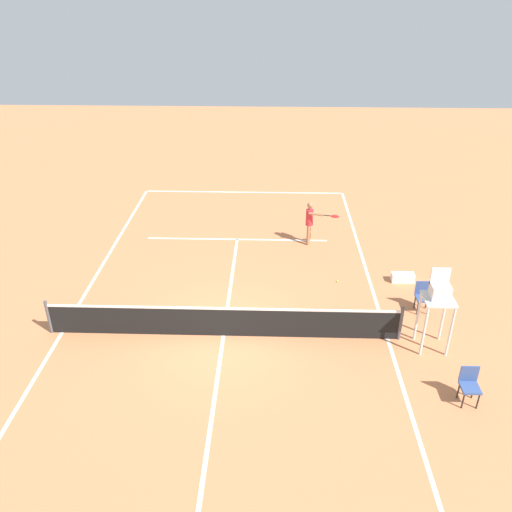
% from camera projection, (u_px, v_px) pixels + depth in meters
% --- Properties ---
extents(ground_plane, '(60.00, 60.00, 0.00)m').
position_uv_depth(ground_plane, '(223.00, 335.00, 14.95)').
color(ground_plane, '#D37A4C').
extents(court_lines, '(9.52, 22.72, 0.01)m').
position_uv_depth(court_lines, '(223.00, 335.00, 14.95)').
color(court_lines, white).
rests_on(court_lines, ground).
extents(tennis_net, '(10.12, 0.10, 1.07)m').
position_uv_depth(tennis_net, '(223.00, 321.00, 14.71)').
color(tennis_net, '#4C4C51').
rests_on(tennis_net, ground).
extents(player_serving, '(1.23, 0.83, 1.72)m').
position_uv_depth(player_serving, '(311.00, 220.00, 19.60)').
color(player_serving, '#9E704C').
rests_on(player_serving, ground).
extents(tennis_ball, '(0.07, 0.07, 0.07)m').
position_uv_depth(tennis_ball, '(338.00, 281.00, 17.54)').
color(tennis_ball, '#CCE033').
rests_on(tennis_ball, ground).
extents(umpire_chair, '(0.80, 0.80, 2.41)m').
position_uv_depth(umpire_chair, '(439.00, 298.00, 13.75)').
color(umpire_chair, silver).
rests_on(umpire_chair, ground).
extents(courtside_chair_near, '(0.44, 0.46, 0.95)m').
position_uv_depth(courtside_chair_near, '(469.00, 384.00, 12.40)').
color(courtside_chair_near, '#262626').
rests_on(courtside_chair_near, ground).
extents(courtside_chair_mid, '(0.44, 0.46, 0.95)m').
position_uv_depth(courtside_chair_mid, '(423.00, 295.00, 15.84)').
color(courtside_chair_mid, '#262626').
rests_on(courtside_chair_mid, ground).
extents(equipment_bag, '(0.76, 0.32, 0.30)m').
position_uv_depth(equipment_bag, '(403.00, 277.00, 17.54)').
color(equipment_bag, white).
rests_on(equipment_bag, ground).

